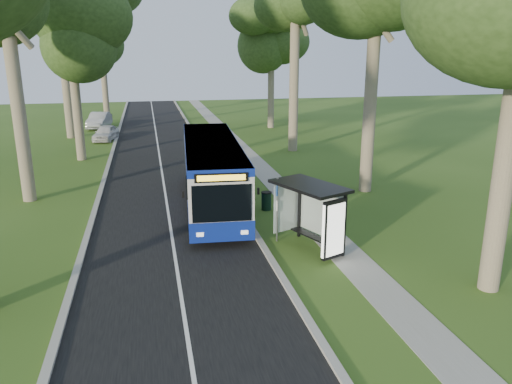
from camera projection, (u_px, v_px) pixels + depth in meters
ground at (258, 239)px, 20.86m from camera, size 120.00×120.00×0.00m
road at (164, 183)px, 29.53m from camera, size 7.00×100.00×0.02m
kerb_east at (222, 179)px, 30.23m from camera, size 0.25×100.00×0.12m
kerb_west at (102, 186)px, 28.80m from camera, size 0.25×100.00×0.12m
centre_line at (164, 183)px, 29.53m from camera, size 0.12×100.00×0.00m
footpath at (270, 177)px, 30.86m from camera, size 1.50×100.00×0.02m
bus at (212, 172)px, 25.06m from camera, size 3.41×12.50×3.28m
bus_stop_sign at (277, 202)px, 20.18m from camera, size 0.18×0.36×2.70m
bus_shelter at (316, 207)px, 18.90m from camera, size 2.76×3.52×2.67m
litter_bin at (266, 201)px, 24.56m from camera, size 0.52×0.52×0.91m
car_white at (106, 133)px, 43.33m from camera, size 2.37×4.14×1.33m
car_silver at (99, 120)px, 50.13m from camera, size 2.34×4.93×1.56m
tree_west_c at (67, 11)px, 33.14m from camera, size 5.20×5.20×13.61m
tree_west_e at (100, 22)px, 51.96m from camera, size 5.20×5.20×13.99m
tree_east_d at (271, 29)px, 48.05m from camera, size 5.20×5.20×12.86m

